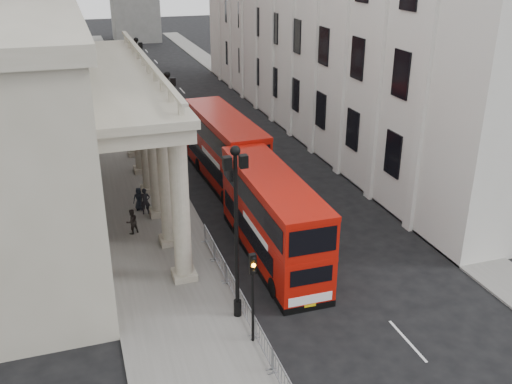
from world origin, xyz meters
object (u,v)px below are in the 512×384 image
(bus_near, at_px, (272,216))
(pedestrian_c, at_px, (139,199))
(lamp_post_south, at_px, (236,223))
(bus_far, at_px, (225,148))
(pedestrian_b, at_px, (132,222))
(traffic_light, at_px, (253,282))
(lamp_post_mid, at_px, (170,123))
(lamp_post_north, at_px, (139,77))
(pedestrian_a, at_px, (145,201))

(bus_near, distance_m, pedestrian_c, 10.48)
(lamp_post_south, relative_size, bus_near, 0.75)
(bus_far, bearing_deg, pedestrian_b, -141.95)
(bus_near, bearing_deg, traffic_light, -115.28)
(pedestrian_b, xyz_separation_m, pedestrian_c, (0.85, 3.27, -0.02))
(traffic_light, height_order, pedestrian_c, traffic_light)
(lamp_post_south, distance_m, bus_near, 6.44)
(pedestrian_b, bearing_deg, traffic_light, 79.50)
(lamp_post_mid, xyz_separation_m, bus_far, (3.87, 0.28, -2.30))
(lamp_post_north, bearing_deg, bus_near, -82.79)
(lamp_post_mid, distance_m, pedestrian_a, 5.87)
(lamp_post_north, xyz_separation_m, pedestrian_b, (-3.64, -22.11, -4.01))
(lamp_post_mid, xyz_separation_m, traffic_light, (0.10, -18.02, -1.80))
(pedestrian_c, bearing_deg, lamp_post_mid, 56.35)
(bus_far, bearing_deg, traffic_light, -103.94)
(lamp_post_mid, relative_size, bus_near, 0.75)
(lamp_post_north, relative_size, pedestrian_c, 5.46)
(lamp_post_mid, bearing_deg, lamp_post_south, -90.00)
(lamp_post_north, bearing_deg, bus_far, -76.18)
(pedestrian_b, bearing_deg, lamp_post_north, -127.31)
(lamp_post_south, height_order, bus_near, lamp_post_south)
(lamp_post_north, relative_size, bus_near, 0.75)
(lamp_post_south, xyz_separation_m, pedestrian_a, (-2.48, 12.41, -3.93))
(bus_near, height_order, pedestrian_c, bus_near)
(lamp_post_mid, relative_size, pedestrian_a, 4.85)
(bus_near, distance_m, pedestrian_b, 8.81)
(lamp_post_south, bearing_deg, bus_near, 54.94)
(pedestrian_b, relative_size, pedestrian_c, 1.02)
(bus_far, xyz_separation_m, pedestrian_a, (-6.35, -3.86, -1.64))
(bus_near, bearing_deg, lamp_post_mid, 107.62)
(lamp_post_mid, distance_m, lamp_post_north, 16.00)
(lamp_post_north, height_order, bus_near, lamp_post_north)
(traffic_light, height_order, bus_far, bus_far)
(lamp_post_south, bearing_deg, traffic_light, -87.16)
(lamp_post_south, height_order, pedestrian_c, lamp_post_south)
(lamp_post_south, bearing_deg, lamp_post_mid, 90.00)
(bus_far, bearing_deg, lamp_post_north, 101.51)
(pedestrian_a, relative_size, pedestrian_c, 1.13)
(lamp_post_mid, distance_m, pedestrian_c, 5.66)
(pedestrian_a, bearing_deg, pedestrian_c, 116.96)
(bus_near, bearing_deg, lamp_post_south, -124.60)
(traffic_light, xyz_separation_m, pedestrian_a, (-2.58, 14.43, -2.13))
(lamp_post_north, distance_m, pedestrian_c, 19.47)
(traffic_light, xyz_separation_m, bus_near, (3.33, 6.91, -0.60))
(bus_near, xyz_separation_m, pedestrian_a, (-5.91, 7.52, -1.53))
(pedestrian_a, distance_m, pedestrian_c, 0.81)
(lamp_post_south, xyz_separation_m, lamp_post_mid, (0.00, 16.00, 0.00))
(traffic_light, bearing_deg, bus_near, 64.26)
(pedestrian_a, bearing_deg, lamp_post_south, -74.14)
(lamp_post_south, height_order, lamp_post_north, same)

